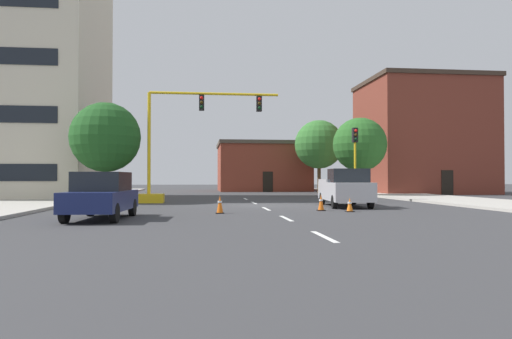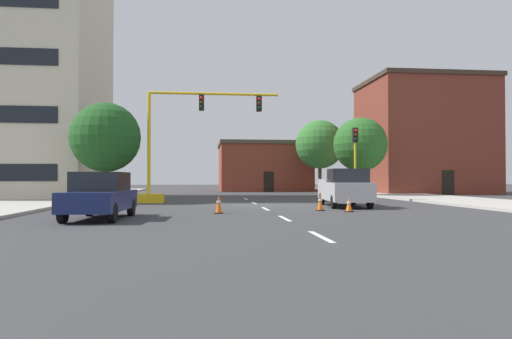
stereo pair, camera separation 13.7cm
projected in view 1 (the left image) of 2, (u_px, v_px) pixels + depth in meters
name	position (u px, v px, depth m)	size (l,w,h in m)	color
ground_plane	(259.00, 205.00, 26.13)	(160.00, 160.00, 0.00)	#38383A
sidewalk_left	(53.00, 199.00, 32.55)	(6.00, 56.00, 0.14)	#B2ADA3
sidewalk_right	(421.00, 197.00, 35.61)	(6.00, 56.00, 0.14)	#B2ADA3
lane_stripe_seg_0	(324.00, 236.00, 12.23)	(0.16, 2.40, 0.01)	silver
lane_stripe_seg_1	(286.00, 218.00, 17.69)	(0.16, 2.40, 0.01)	silver
lane_stripe_seg_2	(266.00, 209.00, 23.15)	(0.16, 2.40, 0.01)	silver
lane_stripe_seg_3	(254.00, 203.00, 28.62)	(0.16, 2.40, 0.01)	silver
lane_stripe_seg_4	(246.00, 199.00, 34.08)	(0.16, 2.40, 0.01)	silver
building_tall_left	(2.00, 73.00, 35.60)	(14.54, 12.10, 18.95)	beige
building_brick_center	(262.00, 167.00, 55.86)	(10.50, 10.10, 5.65)	brown
building_row_right	(422.00, 137.00, 46.66)	(11.28, 9.81, 11.18)	brown
traffic_signal_gantry	(168.00, 166.00, 28.89)	(8.87, 1.20, 6.83)	yellow
traffic_light_pole_right	(355.00, 147.00, 30.85)	(0.32, 0.47, 4.80)	yellow
tree_left_near	(106.00, 137.00, 28.75)	(4.25, 4.25, 6.13)	#4C3823
tree_right_mid	(360.00, 145.00, 38.74)	(4.41, 4.41, 6.47)	brown
tree_right_far	(319.00, 144.00, 48.63)	(5.01, 5.01, 7.48)	#4C3823
pickup_truck_silver	(345.00, 188.00, 25.08)	(2.49, 5.56, 1.99)	#BCBCC1
sedan_navy_near_left	(102.00, 195.00, 17.39)	(2.08, 4.59, 1.74)	navy
traffic_cone_roadside_a	(321.00, 203.00, 21.86)	(0.36, 0.36, 0.77)	black
traffic_cone_roadside_b	(350.00, 205.00, 21.12)	(0.36, 0.36, 0.64)	black
traffic_cone_roadside_c	(220.00, 204.00, 20.13)	(0.36, 0.36, 0.79)	black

